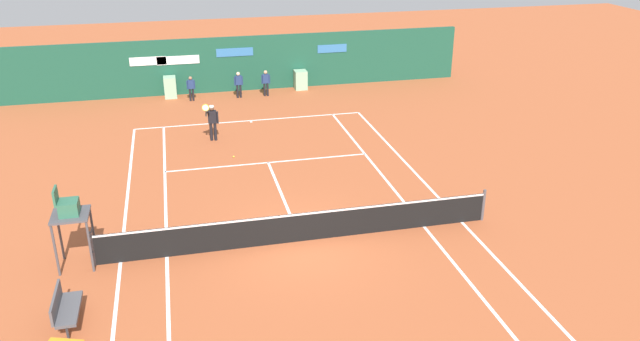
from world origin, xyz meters
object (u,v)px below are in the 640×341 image
(umpire_chair, at_px, (69,214))
(player_on_baseline, at_px, (212,120))
(ball_kid_left_post, at_px, (266,81))
(ball_kid_centre_post, at_px, (191,87))
(player_bench, at_px, (64,307))
(ball_kid_right_post, at_px, (239,83))
(tennis_ball_by_sideline, at_px, (234,157))

(umpire_chair, xyz_separation_m, player_on_baseline, (4.55, 9.29, -0.69))
(ball_kid_left_post, height_order, ball_kid_centre_post, ball_kid_left_post)
(ball_kid_left_post, distance_m, ball_kid_centre_post, 3.88)
(ball_kid_centre_post, bearing_deg, player_bench, 75.84)
(player_on_baseline, bearing_deg, ball_kid_right_post, -100.01)
(ball_kid_centre_post, distance_m, tennis_ball_by_sideline, 8.44)
(umpire_chair, xyz_separation_m, player_bench, (0.05, -2.81, -1.13))
(umpire_chair, height_order, ball_kid_right_post, umpire_chair)
(ball_kid_right_post, bearing_deg, ball_kid_left_post, 178.69)
(umpire_chair, bearing_deg, player_bench, 0.95)
(player_bench, xyz_separation_m, player_on_baseline, (4.51, 12.10, 0.44))
(player_bench, relative_size, ball_kid_left_post, 1.04)
(ball_kid_centre_post, bearing_deg, ball_kid_left_post, 177.84)
(ball_kid_left_post, relative_size, ball_kid_centre_post, 1.06)
(ball_kid_centre_post, relative_size, ball_kid_right_post, 0.94)
(ball_kid_left_post, bearing_deg, tennis_ball_by_sideline, 77.80)
(umpire_chair, relative_size, player_bench, 1.70)
(player_on_baseline, distance_m, ball_kid_left_post, 6.97)
(ball_kid_centre_post, xyz_separation_m, ball_kid_right_post, (2.45, 0.00, 0.05))
(ball_kid_left_post, xyz_separation_m, tennis_ball_by_sideline, (-2.62, -8.32, -0.76))
(tennis_ball_by_sideline, bearing_deg, player_bench, -117.34)
(tennis_ball_by_sideline, bearing_deg, umpire_chair, -126.02)
(umpire_chair, height_order, ball_kid_centre_post, umpire_chair)
(player_on_baseline, distance_m, ball_kid_right_post, 6.42)
(player_on_baseline, bearing_deg, tennis_ball_by_sideline, 112.82)
(umpire_chair, bearing_deg, ball_kid_centre_post, 165.74)
(ball_kid_left_post, xyz_separation_m, ball_kid_right_post, (-1.43, 0.00, 0.00))
(ball_kid_centre_post, bearing_deg, ball_kid_right_post, 177.84)
(ball_kid_left_post, relative_size, ball_kid_right_post, 1.00)
(player_bench, distance_m, tennis_ball_by_sideline, 11.20)
(player_bench, distance_m, ball_kid_right_post, 19.33)
(player_bench, height_order, ball_kid_centre_post, ball_kid_centre_post)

